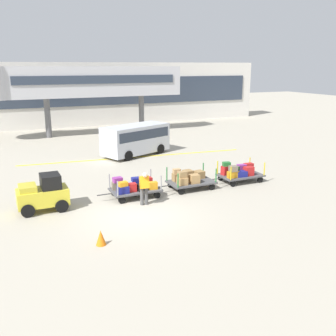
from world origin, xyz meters
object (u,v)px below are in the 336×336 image
at_px(baggage_cart_middle, 189,179).
at_px(shuttle_van, 136,138).
at_px(baggage_handler, 144,187).
at_px(baggage_cart_lead, 134,187).
at_px(safety_cone_far, 101,238).
at_px(baggage_cart_tail, 239,172).
at_px(baggage_tug, 43,194).

bearing_deg(baggage_cart_middle, shuttle_van, 89.28).
height_order(baggage_cart_middle, baggage_handler, baggage_handler).
distance_m(baggage_cart_lead, safety_cone_far, 5.08).
distance_m(baggage_cart_tail, safety_cone_far, 9.72).
relative_size(baggage_tug, safety_cone_far, 3.84).
bearing_deg(baggage_handler, baggage_tug, 164.28).
bearing_deg(baggage_tug, shuttle_van, 49.62).
relative_size(baggage_cart_middle, safety_cone_far, 5.47).
bearing_deg(shuttle_van, safety_cone_far, -114.51).
height_order(baggage_cart_middle, baggage_cart_tail, same).
xyz_separation_m(baggage_tug, shuttle_van, (7.17, 8.43, 0.48)).
height_order(baggage_cart_lead, safety_cone_far, baggage_cart_lead).
bearing_deg(shuttle_van, baggage_handler, -107.34).
xyz_separation_m(baggage_cart_tail, shuttle_van, (-2.91, 8.30, 0.70)).
bearing_deg(shuttle_van, baggage_cart_lead, -110.11).
bearing_deg(safety_cone_far, baggage_cart_middle, 37.53).
height_order(baggage_cart_middle, safety_cone_far, baggage_cart_middle).
bearing_deg(baggage_cart_lead, safety_cone_far, -122.27).
distance_m(baggage_tug, safety_cone_far, 4.49).
distance_m(baggage_handler, shuttle_van, 10.07).
bearing_deg(baggage_cart_lead, baggage_cart_middle, 1.28).
bearing_deg(safety_cone_far, shuttle_van, 65.49).
distance_m(baggage_cart_middle, baggage_cart_tail, 3.01).
xyz_separation_m(baggage_cart_lead, baggage_cart_middle, (2.96, 0.07, 0.01)).
distance_m(baggage_tug, shuttle_van, 11.08).
bearing_deg(baggage_tug, baggage_cart_tail, 0.75).
distance_m(baggage_cart_middle, shuttle_van, 8.34).
xyz_separation_m(baggage_tug, baggage_cart_lead, (4.10, 0.05, -0.24)).
xyz_separation_m(baggage_handler, shuttle_van, (3.00, 9.60, 0.37)).
relative_size(baggage_cart_tail, safety_cone_far, 5.47).
bearing_deg(baggage_cart_tail, baggage_cart_lead, -179.25).
distance_m(baggage_handler, safety_cone_far, 4.18).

